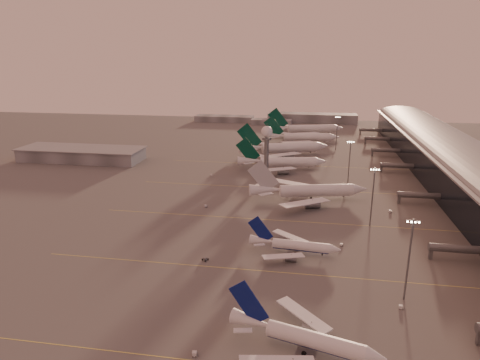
# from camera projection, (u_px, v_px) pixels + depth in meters

# --- Properties ---
(ground) EXTENTS (700.00, 700.00, 0.00)m
(ground) POSITION_uv_depth(u_px,v_px,m) (209.00, 282.00, 133.05)
(ground) COLOR #605E5D
(ground) RESTS_ON ground
(taxiway_markings) EXTENTS (180.00, 185.25, 0.02)m
(taxiway_markings) POSITION_uv_depth(u_px,v_px,m) (309.00, 221.00, 181.27)
(taxiway_markings) COLOR #E5D550
(taxiway_markings) RESTS_ON ground
(terminal) EXTENTS (57.00, 362.00, 23.04)m
(terminal) POSITION_uv_depth(u_px,v_px,m) (466.00, 172.00, 217.15)
(terminal) COLOR black
(terminal) RESTS_ON ground
(hangar) EXTENTS (82.00, 27.00, 8.50)m
(hangar) POSITION_uv_depth(u_px,v_px,m) (82.00, 154.00, 283.04)
(hangar) COLOR slate
(hangar) RESTS_ON ground
(radar_tower) EXTENTS (6.40, 6.40, 31.10)m
(radar_tower) POSITION_uv_depth(u_px,v_px,m) (267.00, 141.00, 239.73)
(radar_tower) COLOR #5C5F64
(radar_tower) RESTS_ON ground
(mast_a) EXTENTS (3.60, 0.56, 25.00)m
(mast_a) POSITION_uv_depth(u_px,v_px,m) (409.00, 256.00, 120.00)
(mast_a) COLOR #5C5F64
(mast_a) RESTS_ON ground
(mast_b) EXTENTS (3.60, 0.56, 25.00)m
(mast_b) POSITION_uv_depth(u_px,v_px,m) (373.00, 194.00, 172.47)
(mast_b) COLOR #5C5F64
(mast_b) RESTS_ON ground
(mast_c) EXTENTS (3.60, 0.56, 25.00)m
(mast_c) POSITION_uv_depth(u_px,v_px,m) (349.00, 161.00, 225.25)
(mast_c) COLOR #5C5F64
(mast_c) RESTS_ON ground
(mast_d) EXTENTS (3.60, 0.56, 25.00)m
(mast_d) POSITION_uv_depth(u_px,v_px,m) (337.00, 131.00, 310.65)
(mast_d) COLOR #5C5F64
(mast_d) RESTS_ON ground
(distant_horizon) EXTENTS (165.00, 37.50, 9.00)m
(distant_horizon) POSITION_uv_depth(u_px,v_px,m) (285.00, 119.00, 438.91)
(distant_horizon) COLOR slate
(distant_horizon) RESTS_ON ground
(narrowbody_near) EXTENTS (37.94, 29.86, 15.17)m
(narrowbody_near) POSITION_uv_depth(u_px,v_px,m) (304.00, 340.00, 101.60)
(narrowbody_near) COLOR white
(narrowbody_near) RESTS_ON ground
(narrowbody_mid) EXTENTS (33.14, 26.37, 12.95)m
(narrowbody_mid) POSITION_uv_depth(u_px,v_px,m) (294.00, 247.00, 151.52)
(narrowbody_mid) COLOR white
(narrowbody_mid) RESTS_ON ground
(widebody_white) EXTENTS (57.29, 45.40, 20.46)m
(widebody_white) POSITION_uv_depth(u_px,v_px,m) (309.00, 193.00, 206.45)
(widebody_white) COLOR white
(widebody_white) RESTS_ON ground
(greentail_a) EXTENTS (54.90, 43.97, 20.09)m
(greentail_a) POSITION_uv_depth(u_px,v_px,m) (282.00, 164.00, 260.78)
(greentail_a) COLOR white
(greentail_a) RESTS_ON ground
(greentail_b) EXTENTS (62.22, 49.42, 23.48)m
(greentail_b) POSITION_uv_depth(u_px,v_px,m) (284.00, 150.00, 296.20)
(greentail_b) COLOR white
(greentail_b) RESTS_ON ground
(greentail_c) EXTENTS (59.30, 47.63, 21.58)m
(greentail_c) POSITION_uv_depth(u_px,v_px,m) (302.00, 139.00, 335.88)
(greentail_c) COLOR white
(greentail_c) RESTS_ON ground
(greentail_d) EXTENTS (64.88, 51.77, 24.00)m
(greentail_d) POSITION_uv_depth(u_px,v_px,m) (306.00, 130.00, 369.75)
(greentail_d) COLOR white
(greentail_d) RESTS_ON ground
(gsv_truck_a) EXTENTS (5.85, 2.91, 2.26)m
(gsv_truck_a) POSITION_uv_depth(u_px,v_px,m) (196.00, 352.00, 100.44)
(gsv_truck_a) COLOR silver
(gsv_truck_a) RESTS_ON ground
(gsv_catering_a) EXTENTS (5.07, 2.93, 3.91)m
(gsv_catering_a) POSITION_uv_depth(u_px,v_px,m) (402.00, 302.00, 118.80)
(gsv_catering_a) COLOR silver
(gsv_catering_a) RESTS_ON ground
(gsv_tug_mid) EXTENTS (4.41, 3.91, 1.08)m
(gsv_tug_mid) POSITION_uv_depth(u_px,v_px,m) (205.00, 259.00, 146.75)
(gsv_tug_mid) COLOR #56595B
(gsv_tug_mid) RESTS_ON ground
(gsv_truck_b) EXTENTS (5.30, 3.27, 2.01)m
(gsv_truck_b) POSITION_uv_depth(u_px,v_px,m) (343.00, 244.00, 157.53)
(gsv_truck_b) COLOR silver
(gsv_truck_b) RESTS_ON ground
(gsv_truck_c) EXTENTS (6.01, 5.09, 2.37)m
(gsv_truck_c) POSITION_uv_depth(u_px,v_px,m) (206.00, 205.00, 197.53)
(gsv_truck_c) COLOR silver
(gsv_truck_c) RESTS_ON ground
(gsv_catering_b) EXTENTS (5.35, 2.74, 4.29)m
(gsv_catering_b) POSITION_uv_depth(u_px,v_px,m) (391.00, 208.00, 190.68)
(gsv_catering_b) COLOR silver
(gsv_catering_b) RESTS_ON ground
(gsv_tug_far) EXTENTS (4.09, 4.33, 1.07)m
(gsv_tug_far) POSITION_uv_depth(u_px,v_px,m) (289.00, 194.00, 215.33)
(gsv_tug_far) COLOR silver
(gsv_tug_far) RESTS_ON ground
(gsv_truck_d) EXTENTS (2.22, 5.50, 2.19)m
(gsv_truck_d) POSITION_uv_depth(u_px,v_px,m) (211.00, 174.00, 248.12)
(gsv_truck_d) COLOR silver
(gsv_truck_d) RESTS_ON ground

